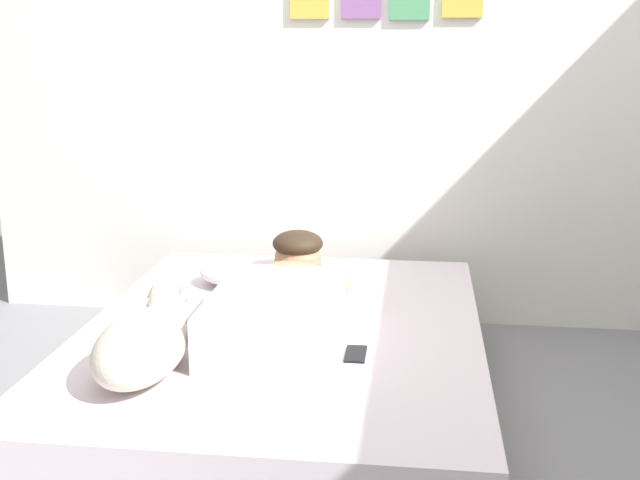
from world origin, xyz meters
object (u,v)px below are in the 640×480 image
bed (283,373)px  person_lying (282,300)px  pillow (261,273)px  coffee_cup (351,280)px  dog (145,342)px  cell_phone (356,354)px

bed → person_lying: person_lying is taller
pillow → coffee_cup: pillow is taller
pillow → person_lying: 0.51m
coffee_cup → pillow: bearing=-178.7°
coffee_cup → dog: bearing=-120.7°
pillow → dog: (-0.18, -0.93, 0.05)m
bed → pillow: bearing=110.4°
pillow → coffee_cup: size_ratio=4.16×
pillow → cell_phone: pillow is taller
person_lying → coffee_cup: 0.53m
coffee_cup → cell_phone: coffee_cup is taller
dog → pillow: bearing=79.2°
pillow → bed: bearing=-69.6°
cell_phone → coffee_cup: bearing=96.2°
person_lying → cell_phone: bearing=-38.4°
dog → coffee_cup: 1.09m
dog → coffee_cup: (0.55, 0.93, -0.07)m
dog → cell_phone: size_ratio=4.11×
person_lying → bed: bearing=102.0°
cell_phone → dog: bearing=-160.3°
person_lying → dog: 0.57m
pillow → coffee_cup: (0.38, 0.01, -0.02)m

